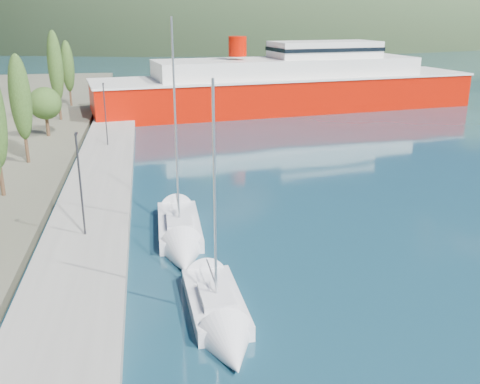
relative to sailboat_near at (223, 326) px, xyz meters
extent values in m
plane|color=#163B4B|center=(2.28, 114.62, -0.31)|extent=(1400.00, 1400.00, 0.00)
cube|color=gray|center=(-6.72, 20.62, 0.09)|extent=(5.00, 88.00, 0.80)
cylinder|color=#47301E|center=(-13.29, 19.14, 1.42)|extent=(0.30, 0.30, 2.07)
cylinder|color=#47301E|center=(-13.29, 28.32, 1.42)|extent=(0.30, 0.30, 2.06)
ellipsoid|color=#304E1C|center=(-13.29, 28.32, 6.11)|extent=(1.80, 1.80, 7.32)
cylinder|color=#47301E|center=(-13.29, 39.31, 1.45)|extent=(0.36, 0.36, 2.14)
sphere|color=#304E1C|center=(-13.29, 39.31, 3.89)|extent=(3.42, 3.42, 3.42)
cylinder|color=#47301E|center=(-13.29, 48.85, 1.56)|extent=(0.30, 0.30, 2.35)
ellipsoid|color=#304E1C|center=(-13.29, 48.85, 6.91)|extent=(1.80, 1.80, 8.34)
cylinder|color=#47301E|center=(-13.29, 59.58, 1.38)|extent=(0.30, 0.30, 1.99)
ellipsoid|color=#304E1C|center=(-13.29, 59.58, 5.91)|extent=(1.80, 1.80, 7.06)
cylinder|color=#2D2D33|center=(-6.72, 10.41, 3.49)|extent=(0.12, 0.12, 6.00)
cube|color=#2D2D33|center=(-6.72, 10.66, 6.49)|extent=(0.15, 0.50, 0.12)
cylinder|color=#2D2D33|center=(-6.72, 33.44, 3.49)|extent=(0.12, 0.12, 6.00)
cube|color=#2D2D33|center=(-6.72, 33.69, 6.49)|extent=(0.15, 0.50, 0.12)
cube|color=silver|center=(-0.08, 1.99, -0.05)|extent=(2.67, 6.03, 0.95)
cube|color=silver|center=(-0.07, 1.59, 0.58)|extent=(1.55, 2.43, 0.37)
cylinder|color=silver|center=(-0.07, 1.59, 5.43)|extent=(0.12, 0.12, 10.02)
cone|color=silver|center=(0.08, -1.81, -0.05)|extent=(2.54, 2.87, 2.43)
cube|color=silver|center=(-1.11, 11.77, -0.04)|extent=(2.69, 7.16, 1.01)
cube|color=silver|center=(-1.11, 11.30, 0.64)|extent=(1.59, 2.87, 0.39)
cylinder|color=silver|center=(-1.11, 11.30, 6.61)|extent=(0.12, 0.12, 12.29)
cone|color=silver|center=(-1.18, 7.21, -0.04)|extent=(2.62, 3.37, 2.57)
cube|color=#B20D00|center=(17.34, 55.02, 1.75)|extent=(55.52, 19.10, 5.26)
cube|color=silver|center=(17.34, 55.02, 4.38)|extent=(55.95, 19.49, 0.28)
cube|color=silver|center=(17.34, 55.02, 5.51)|extent=(38.54, 14.74, 2.82)
cube|color=silver|center=(22.92, 55.85, 8.04)|extent=(16.11, 9.14, 2.25)
cylinder|color=#B20D00|center=(9.91, 53.93, 8.70)|extent=(2.44, 2.44, 2.63)
camera|label=1|loc=(-2.76, -19.95, 12.88)|focal=40.00mm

